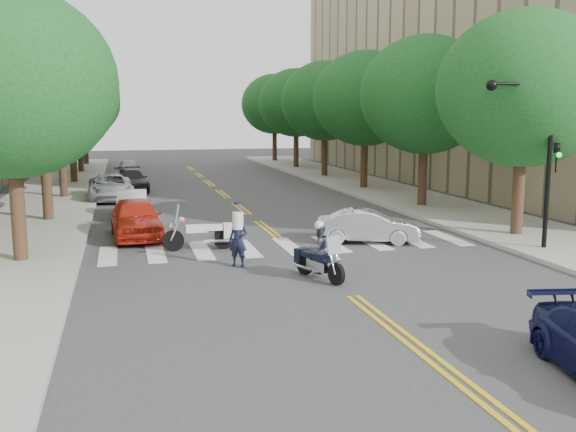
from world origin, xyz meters
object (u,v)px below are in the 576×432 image
object	(u,v)px
motorcycle_police	(318,253)
officer_standing	(238,241)
motorcycle_parked	(205,234)
convertible	(368,226)

from	to	relation	value
motorcycle_police	officer_standing	distance (m)	2.83
motorcycle_parked	officer_standing	size ratio (longest dim) A/B	1.51
officer_standing	convertible	world-z (taller)	officer_standing
motorcycle_police	motorcycle_parked	world-z (taller)	motorcycle_police
officer_standing	convertible	xyz separation A→B (m)	(5.22, 2.47, -0.20)
motorcycle_parked	officer_standing	xyz separation A→B (m)	(0.69, -2.71, 0.26)
motorcycle_police	convertible	xyz separation A→B (m)	(3.29, 4.54, -0.15)
officer_standing	motorcycle_parked	bearing A→B (deg)	137.70
motorcycle_parked	officer_standing	bearing A→B (deg)	-163.55
officer_standing	convertible	bearing A→B (deg)	58.75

